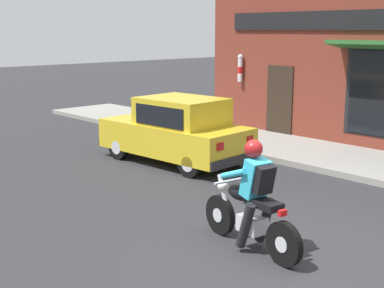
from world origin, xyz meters
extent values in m
plane|color=#2B2B2D|center=(0.00, 0.00, 0.00)|extent=(80.00, 80.00, 0.00)
cube|color=gray|center=(5.27, 3.00, 0.07)|extent=(2.60, 22.00, 0.14)
cube|color=#2D2319|center=(6.55, 5.28, 1.05)|extent=(0.04, 0.90, 2.10)
cylinder|color=white|center=(6.47, 6.76, 1.90)|extent=(0.14, 0.14, 0.70)
cylinder|color=red|center=(6.47, 6.76, 1.90)|extent=(0.15, 0.15, 0.20)
sphere|color=silver|center=(6.47, 6.76, 2.30)|extent=(0.16, 0.16, 0.16)
cylinder|color=black|center=(-0.19, 1.17, 0.31)|extent=(0.19, 0.63, 0.62)
cylinder|color=silver|center=(-0.19, 1.17, 0.31)|extent=(0.15, 0.23, 0.22)
cylinder|color=black|center=(-0.40, -0.21, 0.31)|extent=(0.19, 0.63, 0.62)
cylinder|color=silver|center=(-0.40, -0.21, 0.31)|extent=(0.15, 0.23, 0.22)
cube|color=silver|center=(-0.31, 0.43, 0.39)|extent=(0.34, 0.44, 0.24)
ellipsoid|color=black|center=(-0.27, 0.68, 0.80)|extent=(0.37, 0.56, 0.24)
cube|color=black|center=(-0.34, 0.20, 0.76)|extent=(0.34, 0.59, 0.10)
cylinder|color=silver|center=(-0.21, 1.07, 0.62)|extent=(0.12, 0.33, 0.68)
cylinder|color=silver|center=(-0.23, 0.95, 0.91)|extent=(0.56, 0.12, 0.04)
sphere|color=silver|center=(-0.20, 1.12, 0.79)|extent=(0.16, 0.16, 0.16)
cylinder|color=silver|center=(-0.21, 0.01, 0.29)|extent=(0.16, 0.56, 0.08)
cube|color=red|center=(-0.40, -0.16, 0.73)|extent=(0.13, 0.08, 0.08)
cylinder|color=black|center=(-0.50, 0.39, 0.43)|extent=(0.19, 0.37, 0.71)
cylinder|color=black|center=(-0.14, 0.33, 0.43)|extent=(0.19, 0.37, 0.71)
cube|color=#33B2D1|center=(-0.31, 0.38, 1.08)|extent=(0.39, 0.37, 0.57)
cylinder|color=#33B2D1|center=(-0.48, 0.65, 1.12)|extent=(0.17, 0.53, 0.26)
cylinder|color=#33B2D1|center=(-0.08, 0.59, 1.12)|extent=(0.17, 0.53, 0.26)
sphere|color=#A51919|center=(-0.31, 0.44, 1.49)|extent=(0.26, 0.26, 0.26)
cube|color=black|center=(-0.34, 0.22, 1.10)|extent=(0.31, 0.28, 0.42)
cylinder|color=black|center=(1.54, 6.27, 0.30)|extent=(0.22, 0.61, 0.60)
cylinder|color=silver|center=(1.54, 6.27, 0.30)|extent=(0.22, 0.34, 0.33)
cylinder|color=black|center=(2.97, 6.36, 0.30)|extent=(0.22, 0.61, 0.60)
cylinder|color=silver|center=(2.97, 6.36, 0.30)|extent=(0.22, 0.34, 0.33)
cylinder|color=black|center=(1.68, 3.88, 0.30)|extent=(0.22, 0.61, 0.60)
cylinder|color=silver|center=(1.68, 3.88, 0.30)|extent=(0.22, 0.34, 0.33)
cylinder|color=black|center=(3.12, 3.96, 0.30)|extent=(0.22, 0.61, 0.60)
cylinder|color=silver|center=(3.12, 3.96, 0.30)|extent=(0.22, 0.34, 0.33)
cube|color=gold|center=(2.33, 5.12, 0.60)|extent=(1.87, 3.79, 0.70)
cube|color=gold|center=(2.34, 4.87, 1.24)|extent=(1.55, 1.99, 0.66)
cube|color=black|center=(2.29, 5.74, 1.19)|extent=(1.34, 0.43, 0.51)
cube|color=black|center=(1.62, 4.82, 1.22)|extent=(0.12, 1.52, 0.46)
cube|color=black|center=(3.07, 4.91, 1.22)|extent=(0.12, 1.52, 0.46)
cube|color=silver|center=(1.71, 6.94, 0.72)|extent=(0.24, 0.05, 0.14)
cube|color=red|center=(1.94, 3.23, 0.74)|extent=(0.20, 0.05, 0.16)
cube|color=silver|center=(2.72, 7.01, 0.72)|extent=(0.24, 0.05, 0.14)
cube|color=red|center=(2.95, 3.29, 0.74)|extent=(0.20, 0.05, 0.16)
cube|color=#28282B|center=(2.22, 6.94, 0.35)|extent=(1.61, 0.22, 0.20)
cube|color=#28282B|center=(2.44, 3.29, 0.35)|extent=(1.61, 0.22, 0.20)
cube|color=black|center=(5.29, 7.06, 0.16)|extent=(0.36, 0.36, 0.04)
cone|color=orange|center=(5.29, 7.06, 0.46)|extent=(0.28, 0.28, 0.56)
cylinder|color=white|center=(5.29, 7.06, 0.48)|extent=(0.20, 0.20, 0.08)
camera|label=1|loc=(-5.88, -4.25, 3.11)|focal=50.00mm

